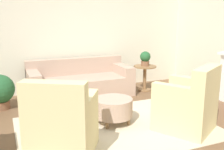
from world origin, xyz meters
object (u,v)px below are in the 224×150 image
object	(u,v)px
side_table	(145,74)
potted_plant_floor	(0,90)
ottoman_table	(113,107)
couch	(80,83)
armchair_left	(62,126)
potted_plant_on_side_table	(145,58)
armchair_right	(189,106)

from	to	relation	value
side_table	potted_plant_floor	distance (m)	3.24
ottoman_table	couch	bearing A→B (deg)	92.01
armchair_left	potted_plant_on_side_table	distance (m)	3.40
couch	armchair_right	xyz separation A→B (m)	(1.04, -2.48, 0.10)
couch	side_table	distance (m)	1.57
ottoman_table	potted_plant_on_side_table	distance (m)	2.22
armchair_left	armchair_right	world-z (taller)	same
couch	armchair_left	xyz separation A→B (m)	(-0.96, -2.48, 0.10)
ottoman_table	potted_plant_on_side_table	bearing A→B (deg)	46.09
armchair_left	potted_plant_on_side_table	xyz separation A→B (m)	(2.51, 2.26, 0.40)
side_table	potted_plant_floor	world-z (taller)	potted_plant_floor
side_table	potted_plant_floor	size ratio (longest dim) A/B	0.90
potted_plant_floor	armchair_right	bearing A→B (deg)	-39.27
couch	potted_plant_on_side_table	bearing A→B (deg)	-7.82
ottoman_table	side_table	distance (m)	2.16
armchair_left	armchair_right	size ratio (longest dim) A/B	1.00
armchair_right	potted_plant_on_side_table	world-z (taller)	armchair_right
couch	potted_plant_floor	distance (m)	1.70
armchair_right	side_table	world-z (taller)	armchair_right
potted_plant_on_side_table	armchair_left	bearing A→B (deg)	-138.02
couch	potted_plant_on_side_table	size ratio (longest dim) A/B	6.51
ottoman_table	side_table	xyz separation A→B (m)	(1.49, 1.55, 0.14)
armchair_left	side_table	size ratio (longest dim) A/B	1.78
armchair_left	armchair_right	bearing A→B (deg)	0.00
armchair_left	potted_plant_floor	distance (m)	2.33
couch	potted_plant_on_side_table	world-z (taller)	potted_plant_on_side_table
side_table	armchair_left	bearing A→B (deg)	-138.02
armchair_left	potted_plant_floor	size ratio (longest dim) A/B	1.59
armchair_right	potted_plant_on_side_table	distance (m)	2.35
armchair_left	side_table	xyz separation A→B (m)	(2.51, 2.26, 0.02)
armchair_right	side_table	distance (m)	2.32
armchair_right	ottoman_table	bearing A→B (deg)	143.92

